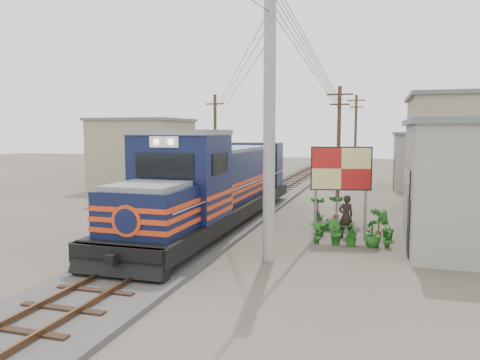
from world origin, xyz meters
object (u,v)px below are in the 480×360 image
(market_umbrella, at_px, (337,178))
(vendor, at_px, (346,216))
(locomotive, at_px, (217,186))
(billboard, at_px, (341,171))

(market_umbrella, distance_m, vendor, 2.95)
(locomotive, xyz_separation_m, market_umbrella, (5.11, 2.11, 0.33))
(billboard, bearing_deg, vendor, 53.34)
(market_umbrella, bearing_deg, vendor, -76.80)
(billboard, height_order, vendor, billboard)
(billboard, relative_size, vendor, 2.14)
(billboard, height_order, market_umbrella, billboard)
(locomotive, height_order, market_umbrella, locomotive)
(billboard, bearing_deg, locomotive, 159.06)
(locomotive, xyz_separation_m, vendor, (5.71, -0.47, -0.96))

